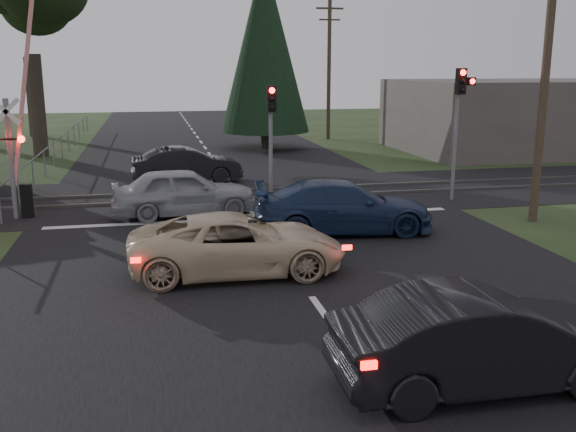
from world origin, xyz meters
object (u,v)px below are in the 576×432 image
object	(u,v)px
crossing_signal	(18,154)
utility_pole_far	(263,67)
silver_car	(184,192)
utility_pole_near	(546,68)
dark_hatchback	(483,340)
blue_sedan	(343,207)
traffic_signal_center	(271,123)
dark_car_far	(186,165)
cream_coupe	(238,244)
utility_pole_mid	(329,67)
traffic_signal_right	(460,108)

from	to	relation	value
crossing_signal	utility_pole_far	world-z (taller)	utility_pole_far
utility_pole_far	silver_car	world-z (taller)	utility_pole_far
utility_pole_near	utility_pole_far	world-z (taller)	same
dark_hatchback	blue_sedan	distance (m)	9.43
traffic_signal_center	silver_car	distance (m)	4.11
dark_hatchback	dark_car_far	world-z (taller)	dark_hatchback
silver_car	crossing_signal	bearing A→B (deg)	77.84
traffic_signal_center	cream_coupe	world-z (taller)	traffic_signal_center
dark_hatchback	silver_car	bearing A→B (deg)	17.10
crossing_signal	blue_sedan	world-z (taller)	crossing_signal
dark_hatchback	silver_car	xyz separation A→B (m)	(-3.75, 12.58, 0.03)
utility_pole_near	traffic_signal_center	bearing A→B (deg)	148.05
crossing_signal	dark_hatchback	size ratio (longest dim) A/B	1.52
dark_hatchback	blue_sedan	xyz separation A→B (m)	(0.68, 9.40, 0.00)
utility_pole_mid	traffic_signal_right	bearing A→B (deg)	-92.66
utility_pole_mid	crossing_signal	bearing A→B (deg)	-127.97
utility_pole_far	dark_car_far	bearing A→B (deg)	-104.46
crossing_signal	traffic_signal_center	world-z (taller)	crossing_signal
crossing_signal	traffic_signal_center	bearing A→B (deg)	6.15
dark_car_far	traffic_signal_right	bearing A→B (deg)	-127.32
utility_pole_near	traffic_signal_right	bearing A→B (deg)	105.34
crossing_signal	utility_pole_mid	size ratio (longest dim) A/B	0.77
traffic_signal_center	cream_coupe	distance (m)	8.51
utility_pole_near	dark_hatchback	world-z (taller)	utility_pole_near
cream_coupe	utility_pole_mid	bearing A→B (deg)	-17.87
traffic_signal_center	traffic_signal_right	bearing A→B (deg)	-10.41
silver_car	utility_pole_near	bearing A→B (deg)	-110.32
utility_pole_near	silver_car	distance (m)	11.81
dark_hatchback	dark_car_far	distance (m)	18.96
cream_coupe	dark_hatchback	distance (m)	6.87
crossing_signal	dark_hatchback	distance (m)	16.00
blue_sedan	utility_pole_mid	bearing A→B (deg)	-8.61
crossing_signal	silver_car	size ratio (longest dim) A/B	1.51
utility_pole_near	silver_car	size ratio (longest dim) A/B	1.95
blue_sedan	dark_car_far	size ratio (longest dim) A/B	1.16
crossing_signal	utility_pole_near	size ratio (longest dim) A/B	0.77
crossing_signal	cream_coupe	bearing A→B (deg)	-49.65
crossing_signal	utility_pole_mid	bearing A→B (deg)	52.03
traffic_signal_center	utility_pole_near	distance (m)	9.05
utility_pole_far	traffic_signal_right	bearing A→B (deg)	-91.20
crossing_signal	dark_car_far	distance (m)	7.82
utility_pole_near	silver_car	xyz separation A→B (m)	(-10.70, 3.08, -3.94)
crossing_signal	dark_car_far	size ratio (longest dim) A/B	1.54
crossing_signal	dark_hatchback	world-z (taller)	crossing_signal
cream_coupe	dark_car_far	size ratio (longest dim) A/B	1.12
traffic_signal_center	utility_pole_near	bearing A→B (deg)	-31.95
dark_hatchback	dark_car_far	xyz separation A→B (m)	(-3.32, 18.67, -0.01)
utility_pole_near	cream_coupe	bearing A→B (deg)	-161.68
traffic_signal_center	utility_pole_mid	xyz separation A→B (m)	(7.50, 19.32, 1.92)
traffic_signal_right	blue_sedan	size ratio (longest dim) A/B	0.90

